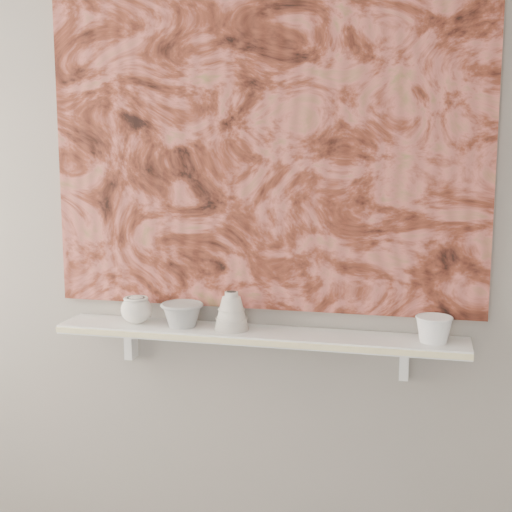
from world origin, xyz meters
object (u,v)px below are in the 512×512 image
(painting, at_px, (263,149))
(bowl_grey, at_px, (182,314))
(bell_vessel, at_px, (232,310))
(bowl_white, at_px, (434,329))
(cup_cream, at_px, (136,310))
(shelf, at_px, (257,335))

(painting, bearing_deg, bowl_grey, -163.25)
(bell_vessel, relative_size, bowl_white, 1.11)
(painting, bearing_deg, cup_cream, -169.59)
(shelf, distance_m, cup_cream, 0.44)
(shelf, xyz_separation_m, bowl_grey, (-0.27, 0.00, 0.06))
(bowl_white, bearing_deg, painting, 172.11)
(shelf, relative_size, bowl_white, 11.79)
(bowl_grey, bearing_deg, bell_vessel, 0.00)
(bell_vessel, height_order, bowl_white, bell_vessel)
(cup_cream, xyz_separation_m, bowl_white, (1.02, 0.00, -0.01))
(painting, xyz_separation_m, bell_vessel, (-0.09, -0.08, -0.54))
(cup_cream, distance_m, bowl_white, 1.02)
(shelf, bearing_deg, bowl_grey, 180.00)
(shelf, height_order, bell_vessel, bell_vessel)
(bell_vessel, bearing_deg, shelf, 0.00)
(bowl_grey, distance_m, bowl_white, 0.85)
(painting, distance_m, cup_cream, 0.72)
(shelf, xyz_separation_m, painting, (0.00, 0.08, 0.62))
(bowl_grey, distance_m, cup_cream, 0.17)
(painting, relative_size, bell_vessel, 11.38)
(shelf, height_order, bowl_grey, bowl_grey)
(painting, bearing_deg, bell_vessel, -138.12)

